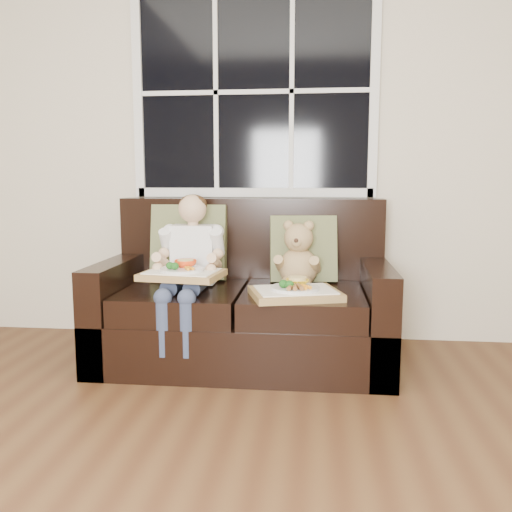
# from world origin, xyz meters

# --- Properties ---
(window_back) EXTENTS (1.62, 0.04, 1.37)m
(window_back) POSITION_xyz_m (-0.13, 2.48, 1.65)
(window_back) COLOR black
(window_back) RESTS_ON room_walls
(loveseat) EXTENTS (1.70, 0.92, 0.96)m
(loveseat) POSITION_xyz_m (-0.13, 2.02, 0.31)
(loveseat) COLOR black
(loveseat) RESTS_ON ground
(pillow_left) EXTENTS (0.48, 0.23, 0.48)m
(pillow_left) POSITION_xyz_m (-0.51, 2.17, 0.68)
(pillow_left) COLOR #666B42
(pillow_left) RESTS_ON loveseat
(pillow_right) EXTENTS (0.43, 0.23, 0.42)m
(pillow_right) POSITION_xyz_m (0.21, 2.17, 0.65)
(pillow_right) COLOR #666B42
(pillow_right) RESTS_ON loveseat
(child) EXTENTS (0.37, 0.59, 0.84)m
(child) POSITION_xyz_m (-0.44, 1.90, 0.64)
(child) COLOR white
(child) RESTS_ON loveseat
(teddy_bear) EXTENTS (0.25, 0.31, 0.41)m
(teddy_bear) POSITION_xyz_m (0.19, 2.04, 0.61)
(teddy_bear) COLOR #A38A56
(teddy_bear) RESTS_ON loveseat
(tray_left) EXTENTS (0.46, 0.38, 0.10)m
(tray_left) POSITION_xyz_m (-0.44, 1.71, 0.58)
(tray_left) COLOR #A17F48
(tray_left) RESTS_ON child
(tray_right) EXTENTS (0.54, 0.47, 0.11)m
(tray_right) POSITION_xyz_m (0.18, 1.71, 0.48)
(tray_right) COLOR #A17F48
(tray_right) RESTS_ON loveseat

